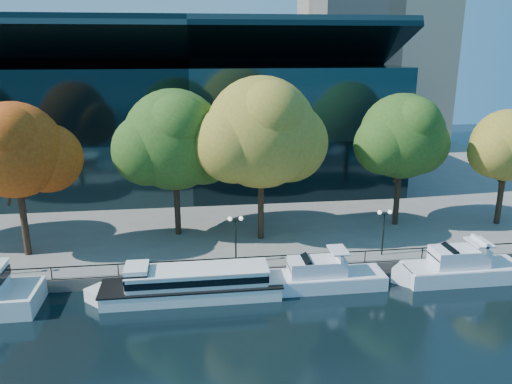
{
  "coord_description": "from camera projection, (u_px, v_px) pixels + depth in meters",
  "views": [
    {
      "loc": [
        -3.92,
        -33.47,
        18.24
      ],
      "look_at": [
        1.48,
        8.0,
        6.0
      ],
      "focal_mm": 35.0,
      "sensor_mm": 36.0,
      "label": 1
    }
  ],
  "objects": [
    {
      "name": "railing",
      "position": [
        245.0,
        258.0,
        40.01
      ],
      "size": [
        88.2,
        0.08,
        0.99
      ],
      "color": "black",
      "rests_on": "promenade"
    },
    {
      "name": "promenade",
      "position": [
        220.0,
        174.0,
        71.94
      ],
      "size": [
        90.0,
        67.08,
        1.0
      ],
      "color": "slate",
      "rests_on": "ground"
    },
    {
      "name": "tree_4",
      "position": [
        404.0,
        138.0,
        47.83
      ],
      "size": [
        10.23,
        8.39,
        13.04
      ],
      "color": "black",
      "rests_on": "promenade"
    },
    {
      "name": "tree_1",
      "position": [
        16.0,
        152.0,
        40.48
      ],
      "size": [
        9.83,
        8.06,
        13.08
      ],
      "color": "black",
      "rests_on": "promenade"
    },
    {
      "name": "tree_5",
      "position": [
        509.0,
        147.0,
        48.32
      ],
      "size": [
        8.7,
        7.13,
        11.51
      ],
      "color": "black",
      "rests_on": "promenade"
    },
    {
      "name": "tree_2",
      "position": [
        176.0,
        142.0,
        45.17
      ],
      "size": [
        11.49,
        9.42,
        13.7
      ],
      "color": "black",
      "rests_on": "promenade"
    },
    {
      "name": "tour_boat",
      "position": [
        187.0,
        283.0,
        37.4
      ],
      "size": [
        14.71,
        3.28,
        2.79
      ],
      "color": "white",
      "rests_on": "ground"
    },
    {
      "name": "cruiser_near",
      "position": [
        317.0,
        276.0,
        38.99
      ],
      "size": [
        10.82,
        2.79,
        3.13
      ],
      "color": "white",
      "rests_on": "ground"
    },
    {
      "name": "lamp_1",
      "position": [
        236.0,
        229.0,
        40.55
      ],
      "size": [
        1.26,
        0.36,
        4.03
      ],
      "color": "black",
      "rests_on": "promenade"
    },
    {
      "name": "convention_building",
      "position": [
        191.0,
        124.0,
        64.83
      ],
      "size": [
        50.0,
        24.57,
        21.43
      ],
      "color": "black",
      "rests_on": "ground"
    },
    {
      "name": "ground",
      "position": [
        250.0,
        299.0,
        37.46
      ],
      "size": [
        160.0,
        160.0,
        0.0
      ],
      "primitive_type": "plane",
      "color": "black",
      "rests_on": "ground"
    },
    {
      "name": "tree_3",
      "position": [
        263.0,
        135.0,
        43.9
      ],
      "size": [
        12.35,
        10.13,
        14.89
      ],
      "color": "black",
      "rests_on": "promenade"
    },
    {
      "name": "cruiser_far",
      "position": [
        458.0,
        267.0,
        40.19
      ],
      "size": [
        10.75,
        2.98,
        3.51
      ],
      "color": "white",
      "rests_on": "ground"
    },
    {
      "name": "lamp_2",
      "position": [
        384.0,
        222.0,
        42.11
      ],
      "size": [
        1.26,
        0.36,
        4.03
      ],
      "color": "black",
      "rests_on": "promenade"
    }
  ]
}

